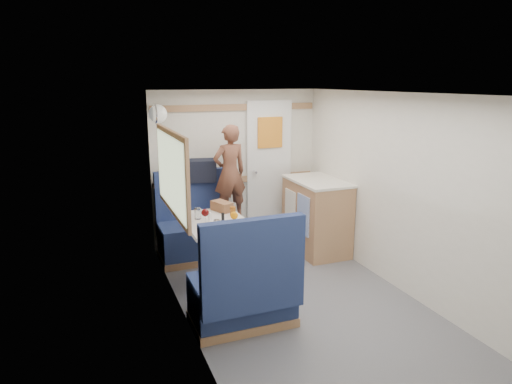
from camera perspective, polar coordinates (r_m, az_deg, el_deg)
name	(u,v)px	position (r m, az deg, el deg)	size (l,w,h in m)	color
floor	(317,320)	(4.33, 7.63, -15.54)	(4.50, 4.50, 0.00)	#515156
ceiling	(325,94)	(3.78, 8.62, 11.97)	(4.50, 4.50, 0.00)	silver
wall_back	(236,168)	(5.94, -2.50, 3.01)	(2.20, 0.02, 2.00)	silver
wall_left	(195,229)	(3.55, -7.67, -4.56)	(0.02, 4.50, 2.00)	silver
wall_right	(424,202)	(4.56, 20.26, -1.17)	(0.02, 4.50, 2.00)	silver
oak_trim_low	(237,180)	(5.96, -2.42, 1.56)	(2.15, 0.02, 0.08)	#996945
oak_trim_high	(236,107)	(5.83, -2.51, 10.53)	(2.15, 0.02, 0.08)	#996945
side_window	(171,173)	(4.44, -10.58, 2.38)	(0.04, 1.30, 0.72)	#B1BDA0
rear_door	(269,168)	(6.08, 1.63, 2.99)	(0.62, 0.12, 1.86)	white
dinette_table	(216,235)	(4.71, -5.06, -5.39)	(0.62, 0.92, 0.72)	white
bench_far	(196,234)	(5.59, -7.49, -5.22)	(0.90, 0.59, 1.05)	#17294A
bench_near	(244,295)	(4.05, -1.47, -12.72)	(0.90, 0.59, 1.05)	#17294A
ledge	(190,183)	(5.67, -8.29, 1.12)	(0.90, 0.14, 0.04)	#996945
dome_light	(158,114)	(5.21, -12.17, 9.53)	(0.20, 0.20, 0.20)	white
galley_counter	(316,215)	(5.77, 7.55, -2.89)	(0.57, 0.92, 0.92)	#996945
person	(230,173)	(5.49, -3.31, 2.41)	(0.42, 0.28, 1.16)	brown
duffel_bag	(193,171)	(5.65, -7.84, 2.67)	(0.55, 0.26, 0.26)	black
tray	(236,228)	(4.40, -2.56, -4.52)	(0.25, 0.32, 0.02)	white
orange_fruit	(234,215)	(4.63, -2.75, -2.94)	(0.08, 0.08, 0.08)	#E5500A
cheese_block	(229,227)	(4.35, -3.43, -4.38)	(0.10, 0.06, 0.04)	#E7E085
wine_glass	(205,213)	(4.49, -6.37, -2.67)	(0.08, 0.08, 0.17)	white
tumbler_left	(217,226)	(4.29, -4.86, -4.29)	(0.08, 0.08, 0.12)	silver
tumbler_mid	(198,213)	(4.73, -7.29, -2.68)	(0.07, 0.07, 0.11)	white
beer_glass	(233,211)	(4.82, -2.92, -2.40)	(0.06, 0.06, 0.09)	#934E15
pepper_grinder	(223,217)	(4.63, -4.16, -3.16)	(0.03, 0.03, 0.09)	black
salt_grinder	(210,216)	(4.67, -5.83, -3.06)	(0.03, 0.03, 0.08)	white
bread_loaf	(222,206)	(4.99, -4.28, -1.79)	(0.13, 0.25, 0.10)	brown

